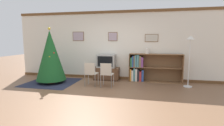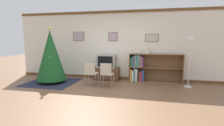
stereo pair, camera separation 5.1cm
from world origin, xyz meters
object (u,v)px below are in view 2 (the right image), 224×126
at_px(vase, 147,51).
at_px(tv_console, 107,74).
at_px(bookshelf, 145,68).
at_px(folding_chair_right, 107,73).
at_px(television, 106,61).
at_px(standing_lamp, 190,48).
at_px(folding_chair_left, 91,73).
at_px(christmas_tree, 51,55).

bearing_deg(vase, tv_console, -176.96).
bearing_deg(bookshelf, folding_chair_right, -137.71).
distance_m(television, standing_lamp, 3.02).
distance_m(folding_chair_left, bookshelf, 2.10).
bearing_deg(vase, folding_chair_right, -138.19).
xyz_separation_m(television, standing_lamp, (2.94, -0.43, 0.55)).
height_order(tv_console, standing_lamp, standing_lamp).
xyz_separation_m(folding_chair_right, bookshelf, (1.22, 1.11, 0.04)).
bearing_deg(television, christmas_tree, -155.39).
height_order(tv_console, folding_chair_left, folding_chair_left).
bearing_deg(christmas_tree, standing_lamp, 5.10).
relative_size(television, folding_chair_right, 0.87).
distance_m(bookshelf, vase, 0.65).
distance_m(christmas_tree, vase, 3.57).
relative_size(christmas_tree, tv_console, 2.02).
bearing_deg(television, folding_chair_left, -104.68).
distance_m(folding_chair_left, standing_lamp, 3.38).
bearing_deg(standing_lamp, tv_console, 171.60).
height_order(folding_chair_left, standing_lamp, standing_lamp).
xyz_separation_m(folding_chair_left, folding_chair_right, (0.55, 0.00, 0.00)).
distance_m(folding_chair_left, folding_chair_right, 0.55).
bearing_deg(christmas_tree, bookshelf, 15.13).
bearing_deg(vase, bookshelf, -150.25).
distance_m(christmas_tree, tv_console, 2.20).
bearing_deg(bookshelf, standing_lamp, -18.62).
relative_size(christmas_tree, folding_chair_left, 2.45).
bearing_deg(christmas_tree, vase, 15.39).
height_order(tv_console, bookshelf, bookshelf).
bearing_deg(standing_lamp, folding_chair_right, -166.70).
distance_m(bookshelf, standing_lamp, 1.71).
height_order(folding_chair_left, folding_chair_right, same).
bearing_deg(bookshelf, television, -177.98).
bearing_deg(television, vase, 3.14).
bearing_deg(folding_chair_left, folding_chair_right, 0.00).
bearing_deg(bookshelf, tv_console, -178.08).
distance_m(christmas_tree, standing_lamp, 4.84).
xyz_separation_m(christmas_tree, standing_lamp, (4.81, 0.43, 0.30)).
relative_size(bookshelf, vase, 9.61).
distance_m(christmas_tree, television, 2.08).
bearing_deg(christmas_tree, folding_chair_right, -5.26).
bearing_deg(folding_chair_left, vase, 31.96).
bearing_deg(folding_chair_right, standing_lamp, 13.30).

